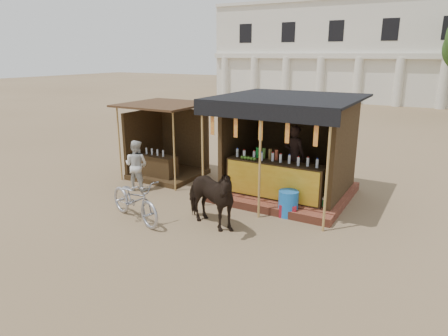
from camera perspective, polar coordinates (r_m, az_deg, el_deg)
ground at (r=9.10m, az=-5.06°, el=-9.11°), size 120.00×120.00×0.00m
main_stall at (r=11.13m, az=9.03°, el=1.11°), size 3.60×3.61×2.78m
secondary_stall at (r=13.09m, az=-8.54°, el=2.56°), size 2.40×2.40×2.38m
cow at (r=9.07m, az=-2.23°, el=-4.16°), size 1.87×1.23×1.46m
motorbike at (r=9.74m, az=-12.65°, el=-4.42°), size 2.09×1.26×1.04m
bystander at (r=11.84m, az=-12.41°, el=0.39°), size 0.79×0.66×1.48m
blue_barrel at (r=9.94m, az=9.16°, el=-5.02°), size 0.50×0.50×0.64m
red_crate at (r=9.99m, az=9.20°, el=-5.88°), size 0.49×0.49×0.33m
cooler at (r=10.37m, az=12.80°, el=-4.85°), size 0.74×0.60×0.46m
background_building at (r=37.30m, az=19.99°, el=15.27°), size 26.00×7.45×8.18m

